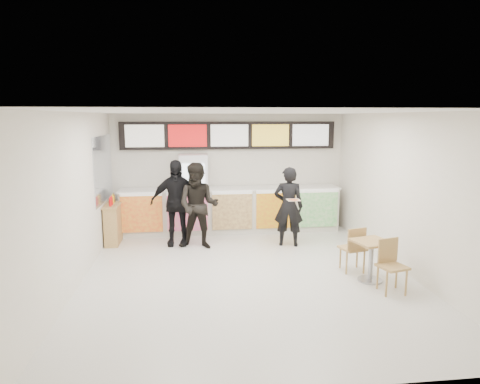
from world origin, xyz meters
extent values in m
plane|color=beige|center=(0.00, 0.00, 0.00)|extent=(7.00, 7.00, 0.00)
plane|color=white|center=(0.00, 0.00, 3.00)|extent=(7.00, 7.00, 0.00)
plane|color=silver|center=(0.00, 3.50, 1.50)|extent=(6.00, 0.00, 6.00)
plane|color=silver|center=(-3.00, 0.00, 1.50)|extent=(0.00, 7.00, 7.00)
plane|color=silver|center=(3.00, 0.00, 1.50)|extent=(0.00, 7.00, 7.00)
cube|color=silver|center=(0.00, 3.10, 0.55)|extent=(5.50, 0.70, 1.10)
cube|color=silver|center=(0.00, 3.10, 1.12)|extent=(5.56, 0.76, 0.04)
cube|color=red|center=(-2.20, 2.72, 0.61)|extent=(0.99, 0.02, 0.90)
cube|color=#F636B5|center=(-1.10, 2.72, 0.61)|extent=(0.99, 0.02, 0.90)
cube|color=brown|center=(0.00, 2.72, 0.61)|extent=(0.99, 0.02, 0.90)
cube|color=yellow|center=(1.10, 2.72, 0.61)|extent=(0.99, 0.02, 0.90)
cube|color=green|center=(2.20, 2.72, 0.61)|extent=(0.99, 0.02, 0.90)
cube|color=black|center=(0.00, 3.42, 2.45)|extent=(5.50, 0.12, 0.70)
cube|color=beige|center=(-2.12, 3.35, 2.45)|extent=(0.95, 0.02, 0.55)
cube|color=red|center=(-1.06, 3.35, 2.45)|extent=(0.95, 0.02, 0.55)
cube|color=silver|center=(0.00, 3.35, 2.45)|extent=(0.95, 0.02, 0.55)
cube|color=yellow|center=(1.06, 3.35, 2.45)|extent=(0.95, 0.02, 0.55)
cube|color=silver|center=(2.12, 3.35, 2.45)|extent=(0.95, 0.02, 0.55)
cube|color=white|center=(-0.93, 3.12, 1.00)|extent=(0.70, 0.65, 2.00)
cube|color=white|center=(-0.93, 2.78, 1.05)|extent=(0.54, 0.02, 1.50)
cylinder|color=#1C8918|center=(-1.14, 2.82, 0.45)|extent=(0.07, 0.07, 0.22)
cylinder|color=#FFAD15|center=(-1.00, 2.82, 0.45)|extent=(0.07, 0.07, 0.22)
cylinder|color=red|center=(-0.86, 2.82, 0.45)|extent=(0.07, 0.07, 0.22)
cylinder|color=#165EAA|center=(-0.72, 2.82, 0.45)|extent=(0.07, 0.07, 0.22)
cylinder|color=#FFAD15|center=(-1.14, 2.82, 0.83)|extent=(0.07, 0.07, 0.22)
cylinder|color=red|center=(-1.00, 2.82, 0.83)|extent=(0.07, 0.07, 0.22)
cylinder|color=#165EAA|center=(-0.86, 2.82, 0.83)|extent=(0.07, 0.07, 0.22)
cylinder|color=#1C8918|center=(-0.72, 2.82, 0.83)|extent=(0.07, 0.07, 0.22)
cylinder|color=red|center=(-1.14, 2.82, 1.21)|extent=(0.07, 0.07, 0.22)
cylinder|color=#165EAA|center=(-1.00, 2.82, 1.21)|extent=(0.07, 0.07, 0.22)
cylinder|color=#1C8918|center=(-0.86, 2.82, 1.21)|extent=(0.07, 0.07, 0.22)
cylinder|color=#FFAD15|center=(-0.72, 2.82, 1.21)|extent=(0.07, 0.07, 0.22)
cylinder|color=#165EAA|center=(-1.14, 2.82, 1.59)|extent=(0.07, 0.07, 0.22)
cylinder|color=#1C8918|center=(-1.00, 2.82, 1.59)|extent=(0.07, 0.07, 0.22)
cylinder|color=#FFAD15|center=(-0.86, 2.82, 1.59)|extent=(0.07, 0.07, 0.22)
cylinder|color=red|center=(-0.72, 2.82, 1.59)|extent=(0.07, 0.07, 0.22)
cube|color=#B2B7BF|center=(-2.99, 2.45, 1.75)|extent=(0.01, 2.00, 1.50)
imported|color=black|center=(1.19, 1.74, 0.91)|extent=(0.75, 0.59, 1.82)
imported|color=black|center=(-0.85, 1.79, 0.96)|extent=(1.09, 0.93, 1.93)
imported|color=black|center=(-1.35, 2.09, 0.99)|extent=(1.20, 0.59, 1.97)
cube|color=beige|center=(1.19, 1.29, 1.15)|extent=(0.28, 0.28, 0.01)
cone|color=#CC7233|center=(1.19, 1.29, 1.16)|extent=(0.36, 0.36, 0.02)
cube|color=tan|center=(2.16, -0.57, 0.73)|extent=(0.73, 0.73, 0.04)
cylinder|color=gray|center=(2.16, -0.57, 0.36)|extent=(0.08, 0.08, 0.72)
cylinder|color=gray|center=(2.16, -0.57, 0.01)|extent=(0.44, 0.44, 0.03)
cube|color=tan|center=(2.30, -1.10, 0.45)|extent=(0.51, 0.51, 0.04)
cube|color=tan|center=(2.30, -0.91, 0.68)|extent=(0.39, 0.13, 0.42)
cube|color=tan|center=(2.02, -0.04, 0.45)|extent=(0.51, 0.51, 0.04)
cube|color=tan|center=(2.02, -0.22, 0.68)|extent=(0.39, 0.13, 0.42)
cube|color=tan|center=(-2.82, 2.37, 0.44)|extent=(0.30, 0.79, 0.89)
cube|color=tan|center=(-2.82, 2.37, 0.91)|extent=(0.34, 0.83, 0.04)
cylinder|color=red|center=(-2.82, 2.16, 1.02)|extent=(0.06, 0.06, 0.18)
cylinder|color=red|center=(-2.82, 2.32, 1.02)|extent=(0.06, 0.06, 0.18)
cylinder|color=yellow|center=(-2.82, 2.49, 1.02)|extent=(0.06, 0.06, 0.18)
cylinder|color=brown|center=(-2.82, 2.65, 1.02)|extent=(0.06, 0.06, 0.18)
camera|label=1|loc=(-1.03, -7.55, 2.91)|focal=32.00mm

